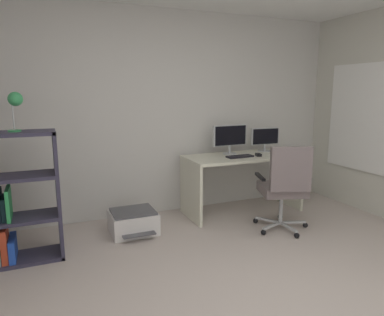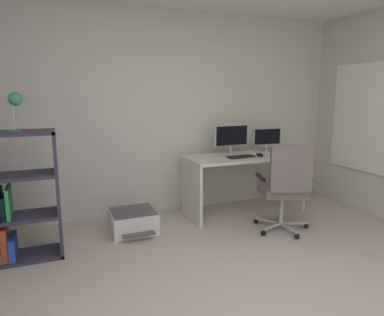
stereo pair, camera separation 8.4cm
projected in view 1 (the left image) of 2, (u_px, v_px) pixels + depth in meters
name	position (u px, v px, depth m)	size (l,w,h in m)	color
wall_back	(155.00, 114.00, 4.44)	(5.02, 0.10, 2.55)	silver
window_pane	(378.00, 119.00, 4.35)	(0.01, 1.45, 1.30)	white
window_frame	(378.00, 119.00, 4.35)	(0.02, 1.53, 1.38)	white
desk	(243.00, 170.00, 4.55)	(1.49, 0.65, 0.75)	silver
monitor_main	(230.00, 137.00, 4.56)	(0.49, 0.18, 0.38)	#B2B5B7
monitor_secondary	(265.00, 138.00, 4.77)	(0.41, 0.18, 0.32)	#B2B5B7
keyboard	(240.00, 156.00, 4.37)	(0.34, 0.13, 0.02)	black
computer_mouse	(258.00, 155.00, 4.45)	(0.06, 0.10, 0.03)	black
office_chair	(285.00, 184.00, 3.88)	(0.63, 0.64, 1.00)	#B7BABC
desk_lamp	(15.00, 102.00, 3.05)	(0.15, 0.12, 0.35)	#339653
printer	(133.00, 222.00, 3.93)	(0.50, 0.51, 0.26)	silver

